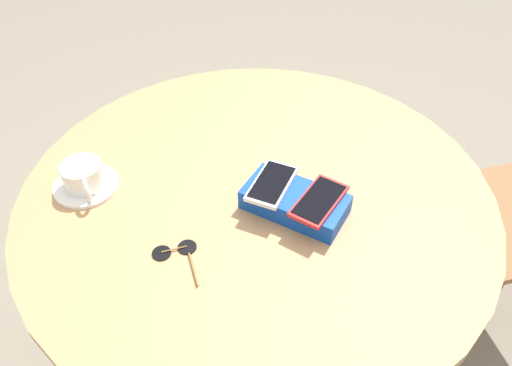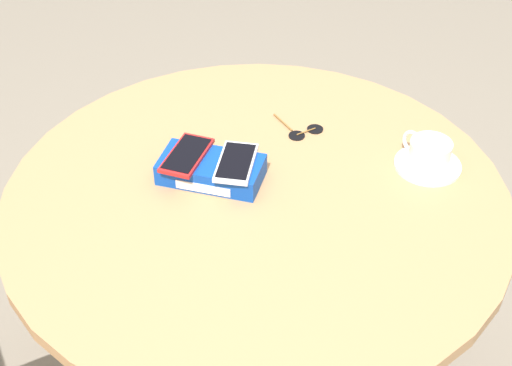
{
  "view_description": "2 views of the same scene",
  "coord_description": "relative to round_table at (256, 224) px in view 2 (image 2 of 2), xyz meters",
  "views": [
    {
      "loc": [
        -0.49,
        0.65,
        1.53
      ],
      "look_at": [
        0.0,
        0.0,
        0.78
      ],
      "focal_mm": 35.0,
      "sensor_mm": 36.0,
      "label": 1
    },
    {
      "loc": [
        0.46,
        -1.05,
        1.71
      ],
      "look_at": [
        0.0,
        0.0,
        0.78
      ],
      "focal_mm": 50.0,
      "sensor_mm": 36.0,
      "label": 2
    }
  ],
  "objects": [
    {
      "name": "round_table",
      "position": [
        0.0,
        0.0,
        0.0
      ],
      "size": [
        1.06,
        1.06,
        0.76
      ],
      "color": "#2D2D2D",
      "rests_on": "ground_plane"
    },
    {
      "name": "phone_red",
      "position": [
        -0.16,
        -0.01,
        0.15
      ],
      "size": [
        0.08,
        0.15,
        0.01
      ],
      "color": "red",
      "rests_on": "phone_box"
    },
    {
      "name": "saucer",
      "position": [
        0.31,
        0.22,
        0.1
      ],
      "size": [
        0.14,
        0.14,
        0.01
      ],
      "primitive_type": "cylinder",
      "color": "white",
      "rests_on": "round_table"
    },
    {
      "name": "phone_white",
      "position": [
        -0.05,
        0.01,
        0.15
      ],
      "size": [
        0.1,
        0.15,
        0.01
      ],
      "color": "silver",
      "rests_on": "phone_box"
    },
    {
      "name": "sunglasses",
      "position": [
        0.02,
        0.24,
        0.1
      ],
      "size": [
        0.13,
        0.08,
        0.01
      ],
      "color": "black",
      "rests_on": "round_table"
    },
    {
      "name": "coffee_cup",
      "position": [
        0.31,
        0.23,
        0.13
      ],
      "size": [
        0.12,
        0.09,
        0.06
      ],
      "color": "white",
      "rests_on": "saucer"
    },
    {
      "name": "phone_box",
      "position": [
        -0.1,
        0.0,
        0.12
      ],
      "size": [
        0.23,
        0.14,
        0.05
      ],
      "color": "#0F42AD",
      "rests_on": "round_table"
    }
  ]
}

